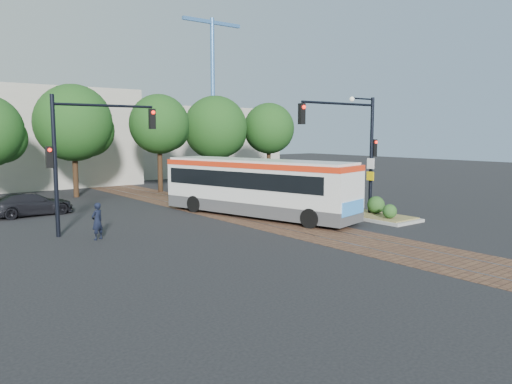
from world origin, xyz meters
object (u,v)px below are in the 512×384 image
at_px(city_bus, 256,185).
at_px(signal_pole_left, 81,145).
at_px(traffic_island, 368,211).
at_px(parked_car, 31,204).
at_px(signal_pole_main, 356,138).
at_px(officer, 97,221).

relative_size(city_bus, signal_pole_left, 1.91).
distance_m(city_bus, traffic_island, 6.02).
bearing_deg(parked_car, signal_pole_left, -178.55).
relative_size(traffic_island, signal_pole_left, 0.87).
distance_m(signal_pole_main, parked_car, 17.50).
bearing_deg(signal_pole_main, city_bus, 132.75).
distance_m(city_bus, parked_car, 12.10).
bearing_deg(signal_pole_main, traffic_island, -5.36).
distance_m(traffic_island, officer, 13.62).
distance_m(signal_pole_main, officer, 13.11).
bearing_deg(officer, traffic_island, 141.00).
distance_m(signal_pole_left, parked_car, 7.33).
bearing_deg(signal_pole_left, city_bus, -6.83).
bearing_deg(parked_car, city_bus, -132.87).
distance_m(signal_pole_main, signal_pole_left, 13.14).
xyz_separation_m(signal_pole_main, parked_car, (-12.83, 11.36, -3.53)).
bearing_deg(signal_pole_left, parked_car, 95.24).
height_order(city_bus, officer, city_bus).
xyz_separation_m(signal_pole_left, officer, (-0.02, -1.59, -3.09)).
height_order(city_bus, signal_pole_main, signal_pole_main).
bearing_deg(signal_pole_main, signal_pole_left, 158.55).
xyz_separation_m(city_bus, officer, (-8.78, -0.54, -0.90)).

